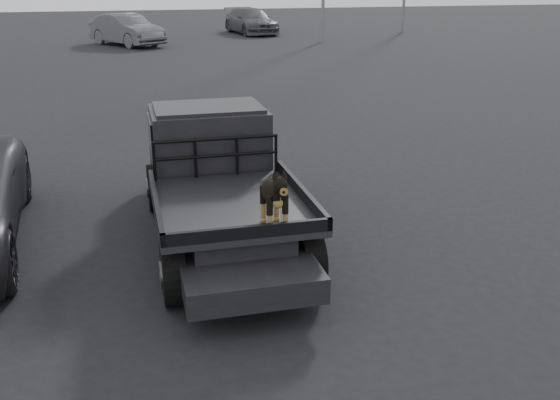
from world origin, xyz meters
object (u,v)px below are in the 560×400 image
object	(u,v)px
flatbed_ute	(220,210)
distant_car_b	(251,21)
distant_car_a	(126,30)
dog	(274,197)

from	to	relation	value
flatbed_ute	distant_car_b	xyz separation A→B (m)	(6.90, 31.34, 0.31)
distant_car_a	flatbed_ute	bearing A→B (deg)	-119.63
dog	distant_car_b	size ratio (longest dim) A/B	0.14
distant_car_a	dog	bearing A→B (deg)	-119.05
dog	distant_car_b	xyz separation A→B (m)	(6.55, 33.20, -0.52)
flatbed_ute	distant_car_b	distance (m)	32.09
dog	flatbed_ute	bearing A→B (deg)	100.48
flatbed_ute	distant_car_b	bearing A→B (deg)	77.58
dog	distant_car_a	distance (m)	28.34
dog	distant_car_a	xyz separation A→B (m)	(-1.13, 28.31, -0.48)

